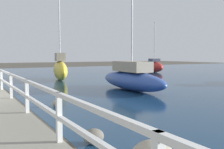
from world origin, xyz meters
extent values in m
cube|color=white|center=(1.53, -7.36, 0.81)|extent=(0.10, 0.10, 0.97)
cube|color=white|center=(1.53, -4.42, 0.81)|extent=(0.10, 0.10, 0.97)
cube|color=white|center=(1.53, -1.47, 0.81)|extent=(0.10, 0.10, 0.97)
cube|color=white|center=(1.53, 1.47, 0.81)|extent=(0.10, 0.10, 0.97)
cube|color=white|center=(1.53, 0.00, 1.25)|extent=(0.09, 32.50, 0.08)
cube|color=white|center=(1.53, 0.00, 0.81)|extent=(0.09, 32.50, 0.08)
ellipsoid|color=#666056|center=(2.45, -6.97, 0.18)|extent=(0.47, 0.43, 0.36)
ellipsoid|color=gray|center=(3.03, -2.45, 0.14)|extent=(0.37, 0.33, 0.28)
ellipsoid|color=#2D4C9E|center=(8.27, 0.21, 0.54)|extent=(1.70, 5.98, 1.06)
cube|color=#9E937F|center=(8.27, 0.21, 1.36)|extent=(1.16, 2.66, 0.58)
cylinder|color=silver|center=(8.27, 0.21, 3.13)|extent=(0.09, 0.09, 4.12)
ellipsoid|color=gold|center=(6.65, 8.08, 0.77)|extent=(2.23, 5.74, 1.52)
cube|color=#9E937F|center=(6.65, 8.08, 1.85)|extent=(1.11, 2.06, 0.65)
cylinder|color=silver|center=(6.65, 8.08, 4.60)|extent=(0.09, 0.09, 6.15)
ellipsoid|color=red|center=(19.40, 12.11, 0.62)|extent=(2.29, 3.98, 1.23)
cube|color=#4C566B|center=(19.40, 12.11, 1.42)|extent=(1.26, 1.40, 0.35)
cylinder|color=silver|center=(19.40, 12.11, 3.57)|extent=(0.09, 0.09, 4.66)
camera|label=1|loc=(-0.02, -12.17, 2.00)|focal=42.00mm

